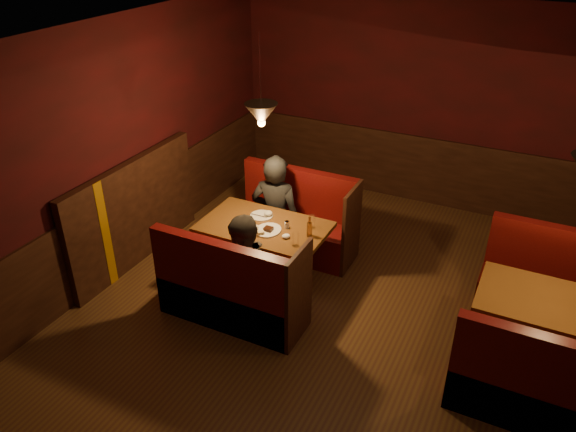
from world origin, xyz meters
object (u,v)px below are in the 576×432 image
at_px(main_bench_far, 297,226).
at_px(diner_a, 275,194).
at_px(second_bench_near, 538,393).
at_px(second_bench_far, 552,292).
at_px(diner_b, 247,254).
at_px(main_bench_near, 231,296).
at_px(second_table, 548,318).
at_px(main_table, 265,239).

height_order(main_bench_far, diner_a, diner_a).
relative_size(main_bench_far, second_bench_near, 1.08).
height_order(second_bench_far, diner_b, diner_b).
height_order(main_bench_far, main_bench_near, same).
bearing_deg(second_table, main_table, 179.65).
distance_m(second_bench_far, second_bench_near, 1.55).
xyz_separation_m(main_bench_far, second_bench_near, (2.99, -1.60, -0.01)).
bearing_deg(second_bench_far, diner_a, -176.78).
bearing_deg(main_bench_far, main_table, -91.13).
bearing_deg(second_bench_near, second_bench_far, 90.00).
bearing_deg(diner_b, second_bench_far, 0.88).
xyz_separation_m(second_table, diner_b, (-2.87, -0.57, 0.22)).
relative_size(main_bench_near, second_bench_far, 1.08).
distance_m(main_bench_near, second_table, 3.07).
bearing_deg(main_bench_near, second_bench_near, 0.16).
height_order(second_bench_far, diner_a, diner_a).
bearing_deg(diner_a, main_table, 97.19).
xyz_separation_m(second_bench_near, diner_b, (-2.90, 0.20, 0.43)).
distance_m(main_bench_near, second_bench_far, 3.38).
relative_size(main_bench_far, diner_b, 1.02).
xyz_separation_m(main_table, diner_b, (0.11, -0.59, 0.18)).
distance_m(main_table, second_table, 2.98).
xyz_separation_m(second_bench_far, diner_b, (-2.90, -1.35, 0.43)).
distance_m(second_bench_near, diner_b, 2.94).
height_order(main_table, main_bench_near, main_bench_near).
distance_m(main_bench_far, second_table, 3.08).
height_order(main_table, second_table, main_table).
xyz_separation_m(main_bench_near, diner_b, (0.10, 0.21, 0.42)).
bearing_deg(second_bench_near, second_table, 92.20).
distance_m(main_table, main_bench_far, 0.84).
xyz_separation_m(main_bench_near, second_bench_far, (2.99, 1.56, -0.01)).
height_order(main_bench_far, second_table, main_bench_far).
relative_size(main_bench_far, main_bench_near, 1.00).
height_order(second_table, diner_b, diner_b).
distance_m(main_bench_far, second_bench_far, 3.00).
xyz_separation_m(main_bench_near, second_bench_near, (2.99, 0.01, -0.01)).
distance_m(second_bench_near, diner_a, 3.50).
distance_m(second_table, second_bench_near, 0.81).
relative_size(main_table, second_bench_near, 0.98).
height_order(second_bench_near, diner_a, diner_a).
height_order(second_bench_far, second_bench_near, same).
distance_m(main_bench_near, diner_b, 0.48).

